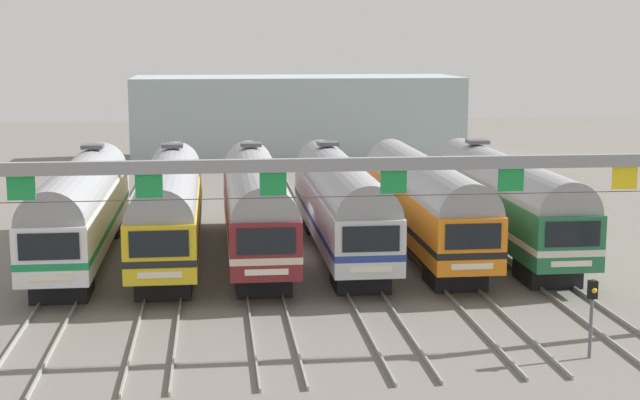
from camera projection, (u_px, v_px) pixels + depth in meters
The scene contains 11 objects.
ground_plane at pixel (298, 256), 45.95m from camera, with size 160.00×160.00×0.00m, color slate.
track_bed at pixel (275, 198), 62.59m from camera, with size 22.07×70.00×0.15m.
commuter_train_white at pixel (81, 206), 44.35m from camera, with size 2.88×18.06×5.05m.
commuter_train_yellow at pixel (169, 204), 44.81m from camera, with size 2.88×18.06×5.05m.
commuter_train_maroon at pixel (256, 202), 45.27m from camera, with size 2.88×18.06×5.05m.
commuter_train_silver at pixel (340, 201), 45.73m from camera, with size 2.88×18.06×5.05m.
commuter_train_orange at pixel (423, 199), 46.18m from camera, with size 2.88×18.06×4.77m.
commuter_train_green at pixel (504, 198), 46.64m from camera, with size 2.88×18.06×5.05m.
catenary_gantry at pixel (334, 191), 31.83m from camera, with size 25.80×0.44×6.97m.
yard_signal_mast at pixel (592, 303), 30.82m from camera, with size 0.28×0.35×2.69m.
maintenance_building at pixel (296, 118), 83.42m from camera, with size 28.44×10.00×7.29m, color #9EB2B7.
Camera 1 is at (-4.01, -44.68, 10.36)m, focal length 52.84 mm.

